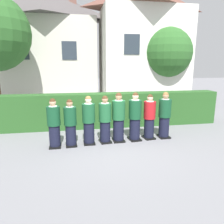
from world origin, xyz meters
TOP-DOWN VIEW (x-y plane):
  - ground_plane at (0.00, 0.00)m, footprint 60.00×60.00m
  - student_front_row_0 at (-1.89, -0.16)m, footprint 0.41×0.46m
  - student_front_row_1 at (-1.38, -0.13)m, footprint 0.40×0.47m
  - student_front_row_2 at (-0.79, -0.04)m, footprint 0.42×0.51m
  - student_front_row_3 at (-0.24, -0.00)m, footprint 0.44×0.54m
  - student_front_row_4 at (0.23, 0.04)m, footprint 0.44×0.54m
  - student_front_row_5 at (0.82, 0.05)m, footprint 0.45×0.53m
  - student_in_red_blazer at (1.36, 0.12)m, footprint 0.43×0.53m
  - student_front_row_7 at (1.94, 0.13)m, footprint 0.43×0.49m
  - hedge at (0.00, 1.86)m, footprint 9.85×0.70m
  - school_building_main at (3.24, 7.04)m, footprint 5.69×3.77m
  - school_building_annex at (-2.89, 8.83)m, footprint 6.65×3.93m
  - oak_tree_right at (4.33, 5.70)m, footprint 3.00×3.00m

SIDE VIEW (x-z plane):
  - ground_plane at x=0.00m, z-range 0.00..0.00m
  - hedge at x=0.00m, z-range 0.00..1.43m
  - student_front_row_1 at x=-1.38m, z-range -0.04..1.51m
  - student_front_row_0 at x=-1.89m, z-range -0.04..1.55m
  - student_in_red_blazer at x=1.36m, z-range -0.04..1.56m
  - student_front_row_3 at x=-0.24m, z-range -0.04..1.57m
  - student_front_row_2 at x=-0.79m, z-range -0.04..1.58m
  - student_front_row_7 at x=1.94m, z-range -0.04..1.63m
  - student_front_row_5 at x=0.82m, z-range -0.04..1.65m
  - student_front_row_4 at x=0.23m, z-range -0.04..1.66m
  - oak_tree_right at x=4.33m, z-range 0.88..5.65m
  - school_building_annex at x=-2.89m, z-range 0.09..7.49m
  - school_building_main at x=3.24m, z-range 0.08..7.65m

